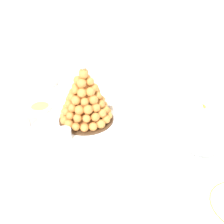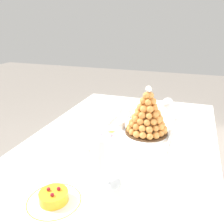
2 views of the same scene
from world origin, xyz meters
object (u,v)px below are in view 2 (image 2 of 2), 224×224
(serving_tray, at_px, (137,131))
(dessert_cup_mid_left, at_px, (120,125))
(dessert_cup_centre, at_px, (106,140))
(fruit_tart_plate, at_px, (54,199))
(croquembouche, at_px, (147,115))
(macaron_goblet, at_px, (107,151))
(creme_brulee_ramekin, at_px, (150,116))
(dessert_cup_left, at_px, (129,112))
(wine_glass, at_px, (168,104))

(serving_tray, height_order, dessert_cup_mid_left, dessert_cup_mid_left)
(dessert_cup_centre, bearing_deg, fruit_tart_plate, -4.58)
(croquembouche, relative_size, dessert_cup_mid_left, 4.73)
(serving_tray, relative_size, croquembouche, 2.15)
(macaron_goblet, height_order, fruit_tart_plate, macaron_goblet)
(serving_tray, xyz_separation_m, creme_brulee_ramekin, (-0.24, 0.03, 0.01))
(dessert_cup_left, bearing_deg, serving_tray, 26.31)
(macaron_goblet, bearing_deg, dessert_cup_left, -171.65)
(fruit_tart_plate, bearing_deg, creme_brulee_ramekin, 168.58)
(fruit_tart_plate, bearing_deg, serving_tray, 167.52)
(wine_glass, bearing_deg, dessert_cup_centre, -29.68)
(croquembouche, relative_size, wine_glass, 1.75)
(macaron_goblet, bearing_deg, serving_tray, 179.85)
(dessert_cup_centre, distance_m, fruit_tart_plate, 0.46)
(dessert_cup_centre, xyz_separation_m, macaron_goblet, (0.29, 0.11, 0.11))
(dessert_cup_centre, bearing_deg, wine_glass, 150.32)
(croquembouche, bearing_deg, fruit_tart_plate, -17.04)
(wine_glass, bearing_deg, creme_brulee_ramekin, -95.65)
(creme_brulee_ramekin, xyz_separation_m, fruit_tart_plate, (0.91, -0.18, -0.01))
(croquembouche, relative_size, dessert_cup_left, 4.58)
(creme_brulee_ramekin, distance_m, macaron_goblet, 0.76)
(creme_brulee_ramekin, distance_m, wine_glass, 0.15)
(dessert_cup_mid_left, height_order, fruit_tart_plate, fruit_tart_plate)
(serving_tray, distance_m, croquembouche, 0.12)
(croquembouche, height_order, fruit_tart_plate, croquembouche)
(dessert_cup_mid_left, height_order, macaron_goblet, macaron_goblet)
(serving_tray, distance_m, dessert_cup_left, 0.25)
(serving_tray, bearing_deg, dessert_cup_centre, -27.02)
(creme_brulee_ramekin, height_order, fruit_tart_plate, fruit_tart_plate)
(croquembouche, distance_m, dessert_cup_mid_left, 0.18)
(dessert_cup_left, xyz_separation_m, creme_brulee_ramekin, (-0.02, 0.14, -0.01))
(croquembouche, height_order, dessert_cup_left, croquembouche)
(dessert_cup_left, distance_m, macaron_goblet, 0.75)
(dessert_cup_left, xyz_separation_m, fruit_tart_plate, (0.89, -0.04, -0.02))
(dessert_cup_left, height_order, dessert_cup_mid_left, dessert_cup_left)
(dessert_cup_centre, height_order, macaron_goblet, macaron_goblet)
(dessert_cup_mid_left, bearing_deg, croquembouche, 87.44)
(serving_tray, xyz_separation_m, dessert_cup_mid_left, (-0.00, -0.11, 0.02))
(croquembouche, bearing_deg, creme_brulee_ramekin, -175.06)
(serving_tray, xyz_separation_m, croquembouche, (0.01, 0.06, 0.11))
(creme_brulee_ramekin, bearing_deg, dessert_cup_mid_left, -30.97)
(croquembouche, bearing_deg, dessert_cup_centre, -37.97)
(dessert_cup_left, distance_m, fruit_tart_plate, 0.90)
(croquembouche, xyz_separation_m, wine_glass, (-0.23, 0.09, 0.00))
(wine_glass, bearing_deg, serving_tray, -32.15)
(creme_brulee_ramekin, bearing_deg, fruit_tart_plate, -11.42)
(serving_tray, relative_size, fruit_tart_plate, 2.96)
(creme_brulee_ramekin, height_order, macaron_goblet, macaron_goblet)
(croquembouche, distance_m, dessert_cup_centre, 0.29)
(serving_tray, relative_size, creme_brulee_ramekin, 6.41)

